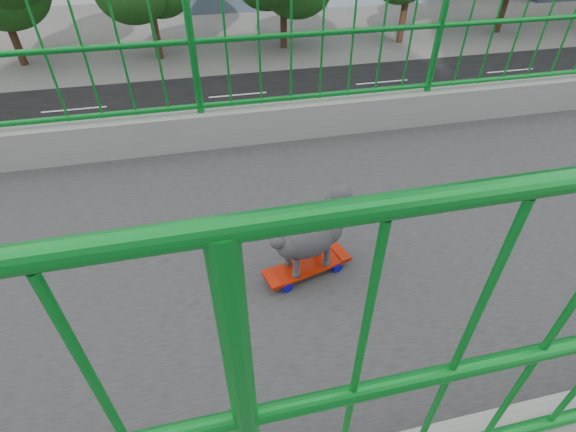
# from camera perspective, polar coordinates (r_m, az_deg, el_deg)

# --- Properties ---
(road) EXTENTS (18.00, 90.00, 0.02)m
(road) POSITION_cam_1_polar(r_m,az_deg,el_deg) (17.36, -4.33, 8.60)
(road) COLOR black
(road) RESTS_ON ground
(footbridge) EXTENTS (3.00, 24.00, 7.00)m
(footbridge) POSITION_cam_1_polar(r_m,az_deg,el_deg) (4.48, 21.27, -17.58)
(footbridge) COLOR #2D2D2F
(footbridge) RESTS_ON ground
(railing) EXTENTS (3.00, 24.00, 1.42)m
(railing) POSITION_cam_1_polar(r_m,az_deg,el_deg) (3.14, 29.65, 3.57)
(railing) COLOR gray
(railing) RESTS_ON footbridge
(skateboard) EXTENTS (0.28, 0.53, 0.07)m
(skateboard) POSITION_cam_1_polar(r_m,az_deg,el_deg) (2.40, 2.60, -6.96)
(skateboard) COLOR red
(skateboard) RESTS_ON footbridge
(poodle) EXTENTS (0.30, 0.52, 0.44)m
(poodle) POSITION_cam_1_polar(r_m,az_deg,el_deg) (2.24, 3.42, -2.20)
(poodle) COLOR #29272B
(poodle) RESTS_ON skateboard
(car_2) EXTENTS (2.47, 5.35, 1.49)m
(car_2) POSITION_cam_1_polar(r_m,az_deg,el_deg) (23.15, 34.61, 11.92)
(car_2) COLOR #A8A8AD
(car_2) RESTS_ON ground
(car_7) EXTENTS (2.00, 4.93, 1.43)m
(car_7) POSITION_cam_1_polar(r_m,az_deg,el_deg) (20.74, 27.28, 11.84)
(car_7) COLOR #A8A8AD
(car_7) RESTS_ON ground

